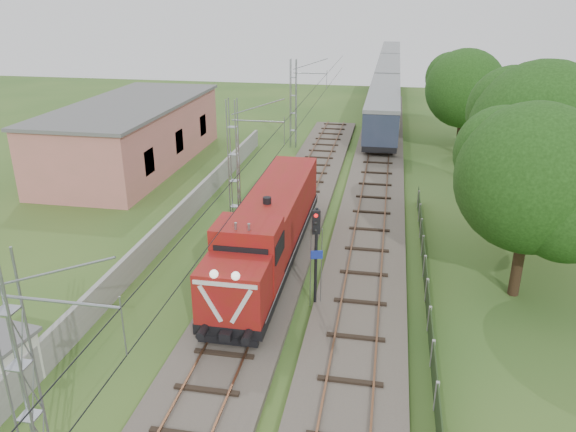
% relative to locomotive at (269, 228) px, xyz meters
% --- Properties ---
extents(ground, '(140.00, 140.00, 0.00)m').
position_rel_locomotive_xyz_m(ground, '(0.00, -7.82, -2.15)').
color(ground, '#2B531F').
rests_on(ground, ground).
extents(track_main, '(4.20, 70.00, 0.45)m').
position_rel_locomotive_xyz_m(track_main, '(0.00, -0.82, -1.97)').
color(track_main, '#6B6054').
rests_on(track_main, ground).
extents(track_side, '(4.20, 80.00, 0.45)m').
position_rel_locomotive_xyz_m(track_side, '(5.00, 12.18, -1.97)').
color(track_side, '#6B6054').
rests_on(track_side, ground).
extents(catenary, '(3.31, 70.00, 8.00)m').
position_rel_locomotive_xyz_m(catenary, '(-2.95, 4.18, 1.89)').
color(catenary, gray).
rests_on(catenary, ground).
extents(boundary_wall, '(0.25, 40.00, 1.50)m').
position_rel_locomotive_xyz_m(boundary_wall, '(-6.50, 4.18, -1.40)').
color(boundary_wall, '#9E9E99').
rests_on(boundary_wall, ground).
extents(station_building, '(8.40, 20.40, 5.22)m').
position_rel_locomotive_xyz_m(station_building, '(-15.00, 16.18, 0.48)').
color(station_building, '#D17570').
rests_on(station_building, ground).
extents(fence, '(0.12, 32.00, 1.20)m').
position_rel_locomotive_xyz_m(fence, '(8.00, -4.82, -1.55)').
color(fence, black).
rests_on(fence, ground).
extents(locomotive, '(2.85, 16.29, 4.14)m').
position_rel_locomotive_xyz_m(locomotive, '(0.00, 0.00, 0.00)').
color(locomotive, black).
rests_on(locomotive, ground).
extents(coach_rake, '(3.16, 70.38, 3.65)m').
position_rel_locomotive_xyz_m(coach_rake, '(5.00, 56.35, 0.45)').
color(coach_rake, black).
rests_on(coach_rake, ground).
extents(signal_post, '(0.53, 0.42, 4.91)m').
position_rel_locomotive_xyz_m(signal_post, '(2.95, -3.88, 1.22)').
color(signal_post, black).
rests_on(signal_post, ground).
extents(relay_hut, '(2.39, 2.39, 2.20)m').
position_rel_locomotive_xyz_m(relay_hut, '(-7.40, -11.45, -1.05)').
color(relay_hut, silver).
rests_on(relay_hut, ground).
extents(tree_a, '(7.14, 6.80, 9.25)m').
position_rel_locomotive_xyz_m(tree_a, '(12.25, -0.86, 3.62)').
color(tree_a, '#3C2718').
rests_on(tree_a, ground).
extents(tree_b, '(8.03, 7.65, 10.41)m').
position_rel_locomotive_xyz_m(tree_b, '(13.78, 4.96, 4.34)').
color(tree_b, '#3C2718').
rests_on(tree_b, ground).
extents(tree_c, '(7.07, 6.73, 9.16)m').
position_rel_locomotive_xyz_m(tree_c, '(11.99, 24.56, 3.56)').
color(tree_c, '#3C2718').
rests_on(tree_c, ground).
extents(tree_d, '(5.84, 5.57, 7.58)m').
position_rel_locomotive_xyz_m(tree_d, '(13.99, 29.36, 2.57)').
color(tree_d, '#3C2718').
rests_on(tree_d, ground).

